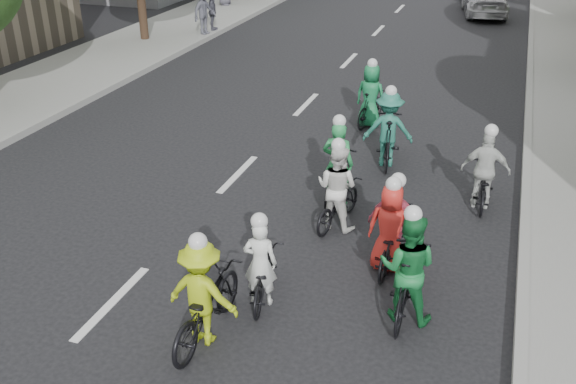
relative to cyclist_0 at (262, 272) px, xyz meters
The scene contains 17 objects.
ground 2.41m from the cyclist_0, 158.57° to the right, with size 120.00×120.00×0.00m, color black.
sidewalk_left 13.70m from the cyclist_0, 138.11° to the left, with size 4.00×80.00×0.15m, color gray.
curb_left 12.31m from the cyclist_0, 132.04° to the left, with size 0.18×80.00×0.18m, color #999993.
curb_right 9.93m from the cyclist_0, 67.11° to the left, with size 0.18×80.00×0.18m, color #999993.
cyclist_0 is the anchor object (origin of this frame).
cyclist_1 2.20m from the cyclist_0, ahead, with size 0.85×1.84×1.89m.
cyclist_2 1.21m from the cyclist_0, 111.39° to the right, with size 1.06×1.99×1.77m.
cyclist_3 2.48m from the cyclist_0, 46.43° to the left, with size 0.90×1.67×1.68m.
cyclist_4 2.30m from the cyclist_0, 43.17° to the left, with size 0.77×1.64×1.71m.
cyclist_5 3.62m from the cyclist_0, 86.30° to the left, with size 0.65×1.78×1.89m.
cyclist_6 2.71m from the cyclist_0, 80.00° to the left, with size 0.91×1.70×1.79m.
cyclist_7 5.85m from the cyclist_0, 82.08° to the left, with size 1.21×1.95×1.87m.
cyclist_8 5.31m from the cyclist_0, 55.50° to the left, with size 0.96×1.57×1.76m.
cyclist_9 8.09m from the cyclist_0, 90.76° to the left, with size 0.89×1.63×1.80m.
follow_car_lead 23.93m from the cyclist_0, 85.87° to the left, with size 1.84×4.52×1.31m, color #B8B7BC.
spectator_0 17.79m from the cyclist_0, 118.52° to the left, with size 1.19×0.68×1.84m, color #4E4E5B.
spectator_1 18.42m from the cyclist_0, 117.45° to the left, with size 0.87×0.36×1.48m, color #545462.
Camera 1 is at (5.27, -6.82, 6.06)m, focal length 40.00 mm.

